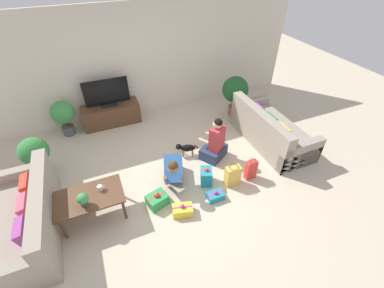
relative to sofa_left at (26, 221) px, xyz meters
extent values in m
plane|color=beige|center=(2.37, 0.24, -0.29)|extent=(16.00, 16.00, 0.00)
cube|color=beige|center=(2.37, 2.87, 1.01)|extent=(8.40, 0.06, 2.60)
cube|color=gray|center=(-0.06, 0.00, -0.09)|extent=(0.94, 1.95, 0.42)
cube|color=gray|center=(0.31, 0.00, 0.33)|extent=(0.20, 1.95, 0.42)
cube|color=gray|center=(-0.06, 0.89, 0.00)|extent=(0.94, 0.16, 0.60)
cube|color=gray|center=(-0.06, -0.89, 0.00)|extent=(0.94, 0.16, 0.60)
cube|color=red|center=(0.11, 0.43, 0.28)|extent=(0.18, 0.34, 0.32)
cube|color=#E5566B|center=(0.11, 0.00, 0.28)|extent=(0.18, 0.34, 0.32)
cube|color=#9E4293|center=(0.11, -0.43, 0.28)|extent=(0.18, 0.34, 0.32)
cube|color=gray|center=(4.80, 0.49, -0.09)|extent=(0.94, 1.95, 0.42)
cube|color=gray|center=(4.42, 0.49, 0.33)|extent=(0.20, 1.95, 0.42)
cube|color=gray|center=(4.80, -0.41, 0.00)|extent=(0.94, 0.16, 0.60)
cube|color=gray|center=(4.80, 1.38, 0.00)|extent=(0.94, 0.16, 0.60)
cube|color=#EACC4C|center=(4.63, 0.06, 0.28)|extent=(0.18, 0.34, 0.32)
cube|color=#288E6B|center=(4.63, 0.49, 0.28)|extent=(0.18, 0.34, 0.32)
cube|color=#9E4293|center=(4.63, 0.92, 0.28)|extent=(0.18, 0.34, 0.32)
cube|color=brown|center=(0.94, -0.04, 0.17)|extent=(1.03, 0.62, 0.03)
cylinder|color=brown|center=(0.49, -0.30, -0.07)|extent=(0.04, 0.04, 0.45)
cylinder|color=brown|center=(1.39, -0.30, -0.07)|extent=(0.04, 0.04, 0.45)
cylinder|color=brown|center=(0.49, 0.21, -0.07)|extent=(0.04, 0.04, 0.45)
cylinder|color=brown|center=(1.39, 0.21, -0.07)|extent=(0.04, 0.04, 0.45)
cube|color=brown|center=(1.66, 2.57, -0.04)|extent=(1.32, 0.46, 0.51)
cube|color=black|center=(1.66, 2.57, 0.24)|extent=(0.35, 0.20, 0.05)
cube|color=black|center=(1.66, 2.57, 0.57)|extent=(1.00, 0.03, 0.60)
cylinder|color=#4C4C51|center=(0.65, 2.52, -0.18)|extent=(0.26, 0.26, 0.22)
cylinder|color=brown|center=(0.65, 2.52, 0.01)|extent=(0.05, 0.05, 0.15)
sphere|color=#3D8E47|center=(0.65, 2.52, 0.29)|extent=(0.50, 0.50, 0.50)
cylinder|color=#336B84|center=(0.14, 1.32, -0.19)|extent=(0.30, 0.30, 0.20)
cylinder|color=brown|center=(0.14, 1.32, -0.01)|extent=(0.05, 0.05, 0.16)
sphere|color=#337F3D|center=(0.14, 1.32, 0.28)|extent=(0.52, 0.52, 0.52)
cylinder|color=#A36042|center=(4.60, 1.81, -0.18)|extent=(0.26, 0.26, 0.23)
cylinder|color=brown|center=(4.60, 1.81, 0.03)|extent=(0.05, 0.05, 0.19)
sphere|color=#1E5628|center=(4.60, 1.81, 0.40)|extent=(0.64, 0.64, 0.64)
cube|color=#23232D|center=(2.45, 0.33, -0.15)|extent=(0.41, 0.51, 0.28)
cube|color=#3366AD|center=(2.36, 0.06, 0.14)|extent=(0.46, 0.58, 0.47)
sphere|color=#8E6647|center=(2.30, -0.12, 0.36)|extent=(0.19, 0.19, 0.19)
sphere|color=#472D19|center=(2.30, -0.12, 0.39)|extent=(0.17, 0.17, 0.17)
cylinder|color=#8E6647|center=(2.19, 0.01, -0.04)|extent=(0.14, 0.28, 0.41)
cylinder|color=#8E6647|center=(2.46, -0.09, -0.04)|extent=(0.14, 0.28, 0.41)
cube|color=#283351|center=(3.39, 0.52, -0.17)|extent=(0.65, 0.62, 0.24)
cube|color=#AD3338|center=(3.42, 0.47, 0.20)|extent=(0.38, 0.34, 0.51)
sphere|color=beige|center=(3.41, 0.48, 0.54)|extent=(0.18, 0.18, 0.18)
sphere|color=black|center=(3.42, 0.47, 0.58)|extent=(0.17, 0.17, 0.17)
cylinder|color=beige|center=(3.42, 0.71, 0.13)|extent=(0.19, 0.25, 0.06)
cylinder|color=beige|center=(3.20, 0.57, 0.13)|extent=(0.19, 0.25, 0.06)
ellipsoid|color=black|center=(2.91, 0.76, -0.10)|extent=(0.34, 0.23, 0.14)
sphere|color=black|center=(2.73, 0.82, -0.06)|extent=(0.12, 0.12, 0.12)
sphere|color=olive|center=(2.69, 0.84, -0.07)|extent=(0.06, 0.06, 0.06)
cylinder|color=black|center=(3.07, 0.69, -0.07)|extent=(0.08, 0.05, 0.09)
cylinder|color=olive|center=(2.83, 0.83, -0.23)|extent=(0.03, 0.03, 0.12)
cylinder|color=olive|center=(2.80, 0.75, -0.23)|extent=(0.03, 0.03, 0.12)
cylinder|color=olive|center=(3.02, 0.76, -0.23)|extent=(0.03, 0.03, 0.12)
cylinder|color=olive|center=(2.99, 0.68, -0.23)|extent=(0.03, 0.03, 0.12)
cube|color=teal|center=(2.92, -0.50, -0.23)|extent=(0.29, 0.20, 0.12)
cube|color=#CC3389|center=(2.92, -0.50, -0.23)|extent=(0.29, 0.03, 0.12)
sphere|color=#CC3389|center=(2.92, -0.50, -0.15)|extent=(0.07, 0.07, 0.07)
cube|color=yellow|center=(2.28, -0.57, -0.22)|extent=(0.37, 0.29, 0.16)
cube|color=#CC3389|center=(2.28, -0.57, -0.22)|extent=(0.33, 0.11, 0.16)
sphere|color=#CC3389|center=(2.28, -0.57, -0.11)|extent=(0.07, 0.07, 0.07)
cube|color=#2D934C|center=(1.95, -0.22, -0.19)|extent=(0.40, 0.34, 0.20)
cube|color=red|center=(1.95, -0.22, -0.19)|extent=(0.34, 0.12, 0.21)
sphere|color=red|center=(1.95, -0.22, -0.06)|extent=(0.09, 0.09, 0.09)
cube|color=teal|center=(2.93, -0.09, -0.14)|extent=(0.29, 0.33, 0.31)
cube|color=red|center=(2.93, -0.09, -0.14)|extent=(0.20, 0.11, 0.31)
sphere|color=red|center=(2.93, -0.09, 0.04)|extent=(0.07, 0.07, 0.07)
cube|color=red|center=(3.75, -0.30, -0.09)|extent=(0.21, 0.12, 0.41)
torus|color=#4C3823|center=(3.75, -0.30, 0.13)|extent=(0.13, 0.13, 0.01)
cube|color=#E5B74C|center=(3.37, -0.30, -0.09)|extent=(0.28, 0.16, 0.40)
torus|color=#4C3823|center=(3.37, -0.30, 0.13)|extent=(0.18, 0.18, 0.01)
cylinder|color=silver|center=(1.12, 0.02, 0.23)|extent=(0.08, 0.08, 0.09)
torus|color=silver|center=(1.18, 0.02, 0.23)|extent=(0.06, 0.01, 0.06)
cylinder|color=#4C4C51|center=(0.87, -0.19, 0.22)|extent=(0.11, 0.11, 0.07)
sphere|color=#3D8E47|center=(0.87, -0.19, 0.32)|extent=(0.17, 0.17, 0.17)
camera|label=1|loc=(1.41, -3.02, 3.30)|focal=24.00mm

